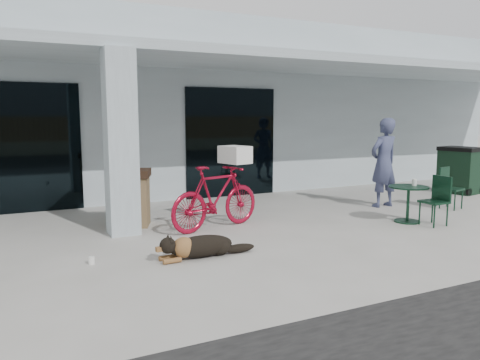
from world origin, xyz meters
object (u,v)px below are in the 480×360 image
dog (202,245)px  cafe_chair_far_b (434,201)px  bicycle (216,197)px  cafe_chair_far_a (452,188)px  wheeled_bin (460,170)px  trash_receptacle (133,198)px  person (384,163)px  cafe_table_far (408,204)px

dog → cafe_chair_far_b: cafe_chair_far_b is taller
bicycle → cafe_chair_far_a: bearing=-111.6°
dog → wheeled_bin: bearing=13.1°
bicycle → trash_receptacle: 1.56m
dog → cafe_chair_far_b: bearing=-3.3°
cafe_chair_far_a → trash_receptacle: 6.77m
person → trash_receptacle: size_ratio=1.89×
cafe_chair_far_a → wheeled_bin: bearing=22.0°
bicycle → cafe_chair_far_a: bicycle is taller
bicycle → trash_receptacle: size_ratio=1.84×
bicycle → cafe_chair_far_a: 5.37m
bicycle → cafe_chair_far_b: bearing=-128.0°
trash_receptacle → wheeled_bin: bearing=-0.2°
cafe_table_far → cafe_chair_far_a: size_ratio=0.82×
bicycle → trash_receptacle: (-1.27, 0.90, -0.06)m
wheeled_bin → cafe_chair_far_a: bearing=-155.1°
cafe_table_far → person: (0.68, 1.41, 0.64)m
cafe_table_far → wheeled_bin: size_ratio=0.61×
person → dog: bearing=14.9°
cafe_table_far → cafe_chair_far_a: 1.93m
wheeled_bin → bicycle: bearing=176.3°
bicycle → wheeled_bin: size_ratio=1.58×
trash_receptacle → cafe_table_far: bearing=-22.9°
cafe_table_far → cafe_chair_far_a: bearing=16.8°
bicycle → dog: (-0.86, -1.49, -0.39)m
trash_receptacle → cafe_chair_far_a: bearing=-12.4°
dog → trash_receptacle: bearing=96.7°
cafe_table_far → person: size_ratio=0.37×
cafe_table_far → cafe_chair_far_b: 0.48m
bicycle → dog: bicycle is taller
cafe_chair_far_b → wheeled_bin: bearing=122.4°
cafe_table_far → cafe_chair_far_b: (0.22, -0.41, 0.11)m
dog → cafe_chair_far_a: (6.20, 0.94, 0.27)m
bicycle → dog: bearing=134.1°
cafe_table_far → cafe_chair_far_b: cafe_chair_far_b is taller
dog → cafe_table_far: (4.36, 0.38, 0.16)m
cafe_table_far → person: bearing=64.4°
cafe_chair_far_a → wheeled_bin: (2.00, 1.42, 0.16)m
dog → wheeled_bin: 8.55m
dog → cafe_chair_far_a: cafe_chair_far_a is taller
bicycle → cafe_table_far: 3.67m
trash_receptacle → wheeled_bin: 8.61m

